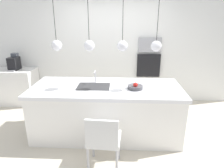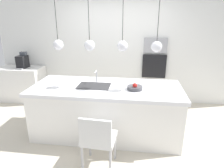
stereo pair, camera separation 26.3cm
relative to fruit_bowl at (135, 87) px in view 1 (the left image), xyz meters
name	(u,v)px [view 1 (the left image)]	position (x,y,z in m)	size (l,w,h in m)	color
floor	(107,132)	(-0.49, 0.09, -0.94)	(6.60, 6.60, 0.00)	beige
back_wall	(111,49)	(-0.49, 1.74, 0.36)	(6.00, 0.10, 2.60)	white
kitchen_island	(106,110)	(-0.49, 0.09, -0.49)	(2.58, 1.07, 0.91)	white
sink_basin	(94,87)	(-0.71, 0.09, -0.04)	(0.56, 0.40, 0.02)	#2D2D30
faucet	(95,75)	(-0.71, 0.30, 0.11)	(0.02, 0.17, 0.22)	silver
fruit_bowl	(135,87)	(0.00, 0.00, 0.00)	(0.25, 0.25, 0.13)	#4C4C51
side_counter	(13,86)	(-2.89, 1.37, -0.52)	(1.10, 0.60, 0.85)	white
coffee_machine	(14,63)	(-2.78, 1.37, 0.06)	(0.20, 0.35, 0.38)	black
microwave	(150,45)	(0.42, 1.67, 0.47)	(0.54, 0.08, 0.34)	#9E9EA3
oven	(148,65)	(0.42, 1.67, -0.03)	(0.56, 0.08, 0.56)	black
chair_near	(103,139)	(-0.46, -0.84, -0.45)	(0.47, 0.44, 0.84)	silver
pendant_light_left	(57,45)	(-1.29, 0.09, 0.66)	(0.17, 0.17, 0.77)	silver
pendant_light_center_left	(89,46)	(-0.76, 0.09, 0.66)	(0.17, 0.17, 0.77)	silver
pendant_light_center_right	(122,46)	(-0.22, 0.09, 0.66)	(0.17, 0.17, 0.77)	silver
pendant_light_right	(156,46)	(0.31, 0.09, 0.66)	(0.17, 0.17, 0.77)	silver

